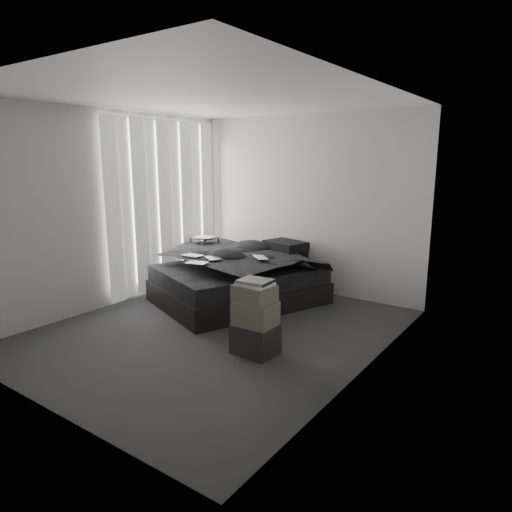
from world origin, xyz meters
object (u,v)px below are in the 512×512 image
Objects in this scene: laptop at (257,252)px; bed at (238,292)px; side_stand at (205,261)px; box_lower at (255,339)px.

bed is at bearing -154.50° from laptop.
side_stand is (-1.01, 0.45, 0.23)m from bed.
side_stand is 1.75× the size of box_lower.
bed is 6.24× the size of laptop.
laptop is at bearing 124.62° from box_lower.
box_lower is at bearing -25.25° from bed.
box_lower is at bearing -15.70° from laptop.
laptop is 0.79× the size of box_lower.
laptop reaches higher than bed.
laptop is at bearing -21.50° from side_stand.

